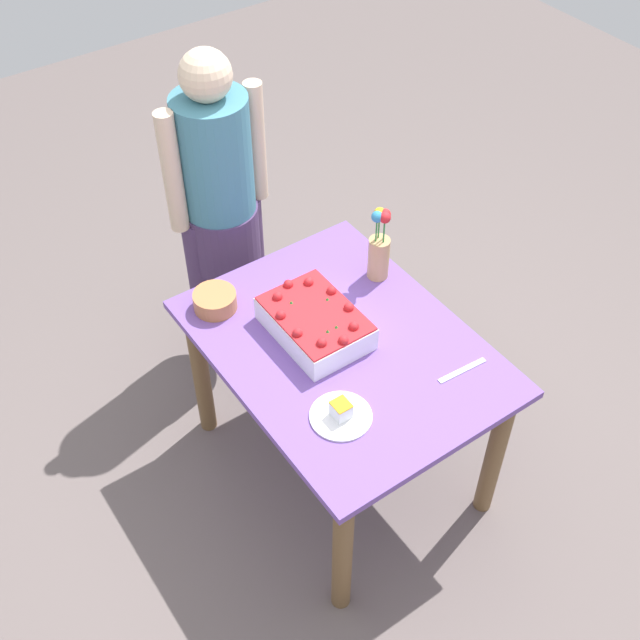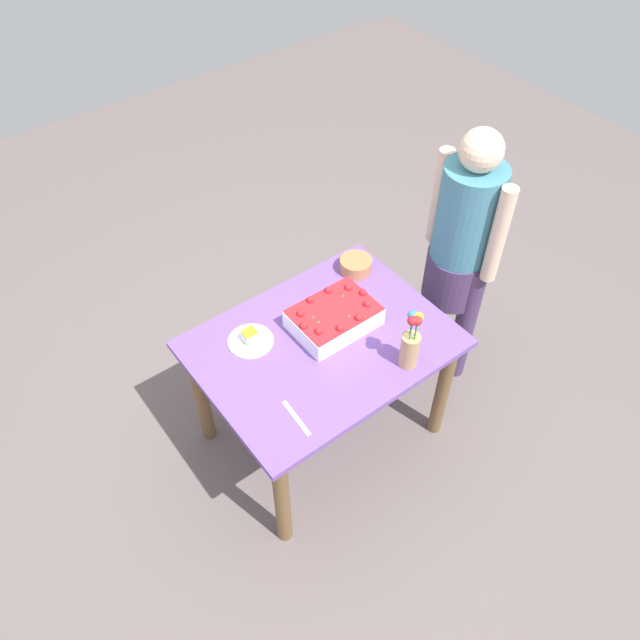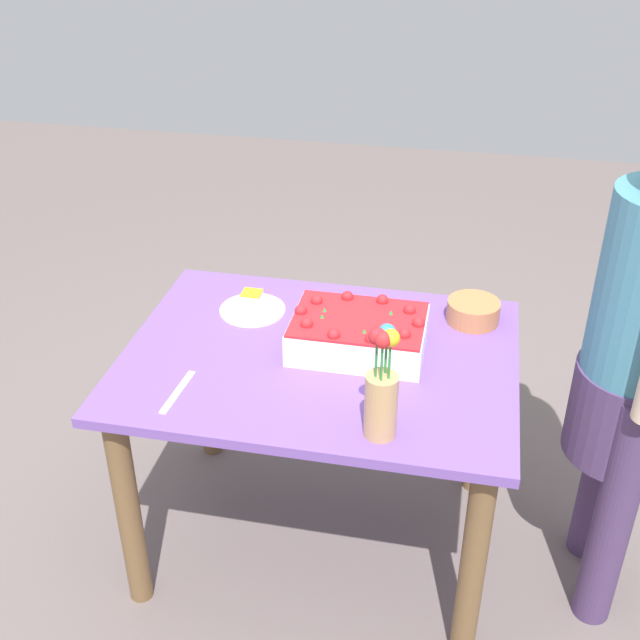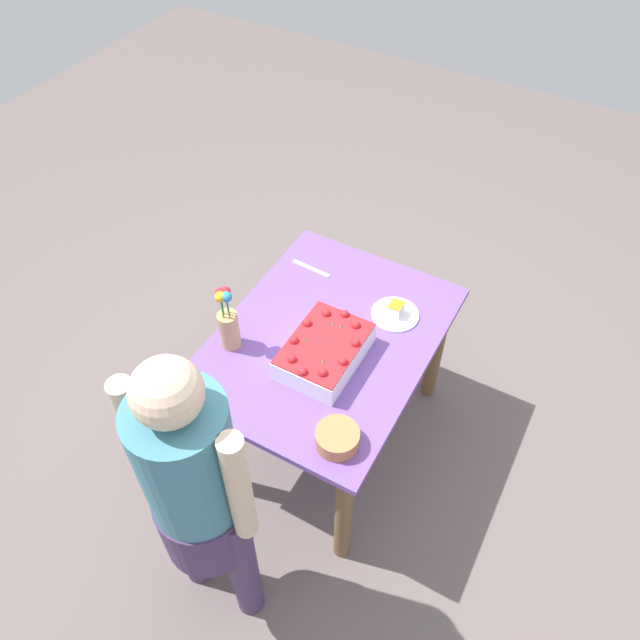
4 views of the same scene
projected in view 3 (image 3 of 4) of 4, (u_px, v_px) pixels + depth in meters
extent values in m
plane|color=#665A58|center=(320.00, 535.00, 2.70)|extent=(8.00, 8.00, 0.00)
cube|color=#704BA1|center=(320.00, 358.00, 2.33)|extent=(1.13, 0.85, 0.03)
cylinder|color=brown|center=(482.00, 408.00, 2.72)|extent=(0.07, 0.07, 0.70)
cylinder|color=brown|center=(207.00, 374.00, 2.89)|extent=(0.07, 0.07, 0.70)
cylinder|color=brown|center=(473.00, 565.00, 2.13)|extent=(0.07, 0.07, 0.70)
cylinder|color=brown|center=(128.00, 511.00, 2.30)|extent=(0.07, 0.07, 0.70)
cube|color=white|center=(358.00, 335.00, 2.32)|extent=(0.38, 0.27, 0.10)
cube|color=red|center=(359.00, 319.00, 2.29)|extent=(0.38, 0.27, 0.01)
sphere|color=red|center=(301.00, 311.00, 2.32)|extent=(0.04, 0.04, 0.04)
sphere|color=red|center=(307.00, 324.00, 2.25)|extent=(0.04, 0.04, 0.04)
sphere|color=red|center=(334.00, 335.00, 2.20)|extent=(0.04, 0.04, 0.04)
sphere|color=red|center=(371.00, 339.00, 2.19)|extent=(0.04, 0.04, 0.04)
sphere|color=red|center=(404.00, 334.00, 2.21)|extent=(0.04, 0.04, 0.04)
sphere|color=red|center=(419.00, 323.00, 2.26)|extent=(0.04, 0.04, 0.04)
sphere|color=red|center=(410.00, 310.00, 2.32)|extent=(0.04, 0.04, 0.04)
sphere|color=red|center=(382.00, 300.00, 2.37)|extent=(0.04, 0.04, 0.04)
sphere|color=red|center=(347.00, 297.00, 2.39)|extent=(0.04, 0.04, 0.04)
sphere|color=red|center=(317.00, 301.00, 2.37)|extent=(0.04, 0.04, 0.04)
cone|color=#2D8438|center=(325.00, 311.00, 2.32)|extent=(0.02, 0.02, 0.02)
cone|color=#2D8438|center=(323.00, 317.00, 2.29)|extent=(0.02, 0.02, 0.02)
cone|color=#2D8438|center=(391.00, 313.00, 2.31)|extent=(0.02, 0.02, 0.02)
cone|color=#2D8438|center=(364.00, 332.00, 2.22)|extent=(0.02, 0.02, 0.02)
cylinder|color=white|center=(253.00, 310.00, 2.53)|extent=(0.21, 0.21, 0.01)
cube|color=white|center=(252.00, 301.00, 2.51)|extent=(0.06, 0.06, 0.05)
cube|color=yellow|center=(252.00, 293.00, 2.50)|extent=(0.06, 0.06, 0.01)
cube|color=silver|center=(178.00, 392.00, 2.16)|extent=(0.03, 0.20, 0.00)
cylinder|color=tan|center=(381.00, 406.00, 1.96)|extent=(0.08, 0.08, 0.18)
cylinder|color=#2D8438|center=(376.00, 357.00, 1.89)|extent=(0.01, 0.01, 0.11)
sphere|color=red|center=(377.00, 336.00, 1.86)|extent=(0.04, 0.04, 0.04)
cylinder|color=#2D8438|center=(382.00, 360.00, 1.87)|extent=(0.01, 0.01, 0.11)
sphere|color=red|center=(383.00, 340.00, 1.84)|extent=(0.04, 0.04, 0.04)
cylinder|color=#2D8438|center=(390.00, 358.00, 1.88)|extent=(0.01, 0.01, 0.11)
sphere|color=gold|center=(391.00, 338.00, 1.85)|extent=(0.04, 0.04, 0.04)
cylinder|color=#2D8438|center=(386.00, 353.00, 1.90)|extent=(0.01, 0.01, 0.11)
sphere|color=teal|center=(387.00, 333.00, 1.87)|extent=(0.04, 0.04, 0.04)
cylinder|color=#B97443|center=(473.00, 311.00, 2.46)|extent=(0.16, 0.16, 0.07)
cylinder|color=#48335B|center=(605.00, 456.00, 2.45)|extent=(0.11, 0.11, 0.78)
cylinder|color=#48335B|center=(614.00, 516.00, 2.23)|extent=(0.11, 0.11, 0.78)
cylinder|color=#48335B|center=(627.00, 411.00, 2.20)|extent=(0.31, 0.32, 0.28)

